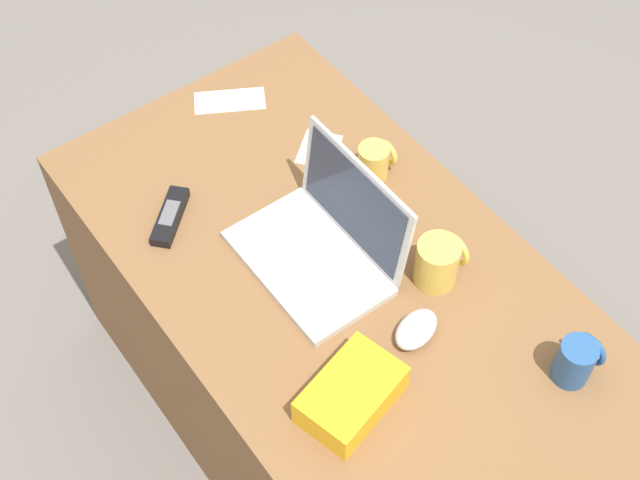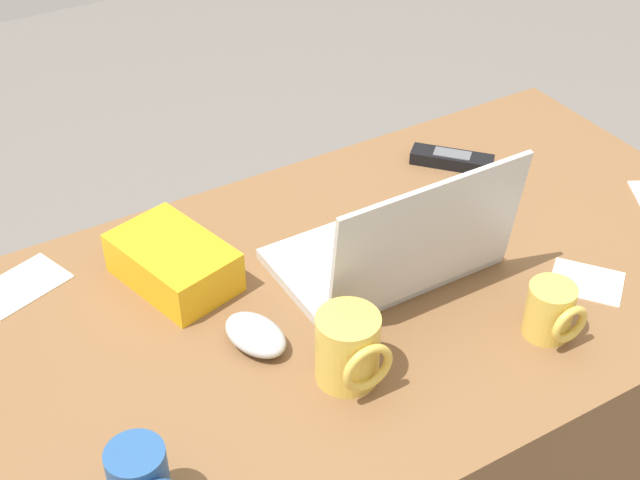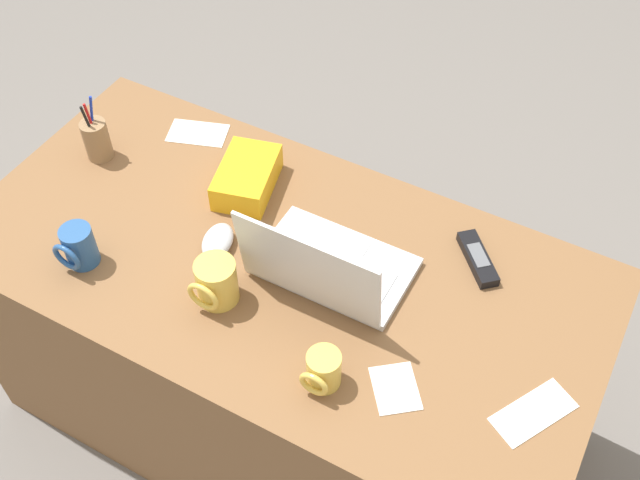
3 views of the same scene
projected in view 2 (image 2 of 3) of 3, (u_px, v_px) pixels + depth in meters
The scene contains 9 objects.
desk at pixel (329, 448), 1.59m from camera, with size 1.48×0.74×0.71m, color brown.
laptop at pixel (395, 250), 1.39m from camera, with size 0.34×0.25×0.23m.
computer_mouse at pixel (255, 335), 1.28m from camera, with size 0.07×0.11×0.04m, color silver.
coffee_mug_white at pixel (551, 312), 1.29m from camera, with size 0.07×0.08×0.09m.
coffee_mug_tall at pixel (349, 349), 1.21m from camera, with size 0.09×0.10×0.11m.
cordless_phone at pixel (452, 159), 1.67m from camera, with size 0.14×0.14×0.03m.
snack_bag at pixel (174, 262), 1.39m from camera, with size 0.13×0.20×0.07m, color #F2AD19.
paper_note_left at pixel (587, 282), 1.40m from camera, with size 0.09×0.11×0.00m, color white.
paper_note_right at pixel (17, 288), 1.39m from camera, with size 0.15×0.09×0.00m, color white.
Camera 2 is at (0.54, 0.88, 1.62)m, focal length 49.81 mm.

